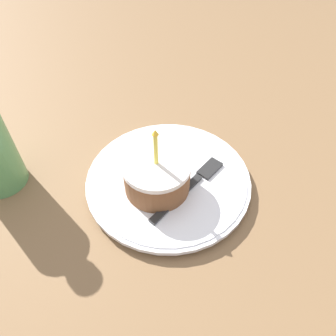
# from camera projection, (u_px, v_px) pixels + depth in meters

# --- Properties ---
(ground_plane) EXTENTS (2.40, 2.40, 0.04)m
(ground_plane) POSITION_uv_depth(u_px,v_px,m) (179.00, 193.00, 0.57)
(ground_plane) COLOR brown
(ground_plane) RESTS_ON ground
(plate) EXTENTS (0.27, 0.27, 0.02)m
(plate) POSITION_uv_depth(u_px,v_px,m) (168.00, 183.00, 0.55)
(plate) COLOR silver
(plate) RESTS_ON ground_plane
(cake_slice) EXTENTS (0.11, 0.11, 0.12)m
(cake_slice) POSITION_uv_depth(u_px,v_px,m) (157.00, 175.00, 0.51)
(cake_slice) COLOR brown
(cake_slice) RESTS_ON plate
(fork) EXTENTS (0.15, 0.11, 0.00)m
(fork) POSITION_uv_depth(u_px,v_px,m) (193.00, 185.00, 0.53)
(fork) COLOR #262626
(fork) RESTS_ON plate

